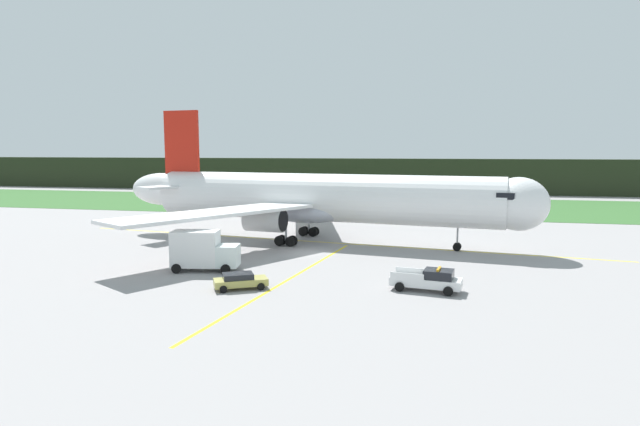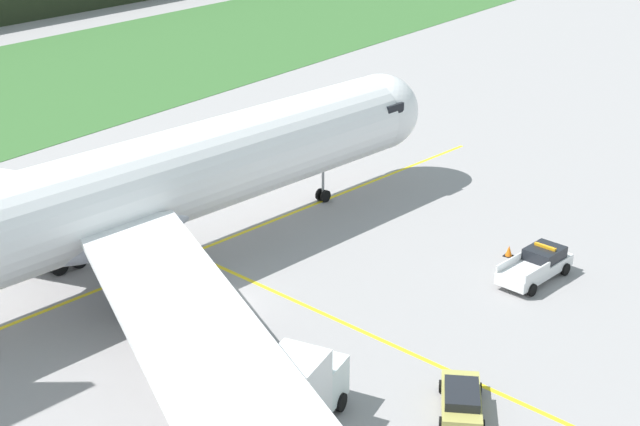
{
  "view_description": "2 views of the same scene",
  "coord_description": "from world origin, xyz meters",
  "px_view_note": "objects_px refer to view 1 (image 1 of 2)",
  "views": [
    {
      "loc": [
        13.66,
        -55.43,
        11.33
      ],
      "look_at": [
        0.34,
        5.35,
        3.77
      ],
      "focal_mm": 29.66,
      "sensor_mm": 36.0,
      "label": 1
    },
    {
      "loc": [
        -33.83,
        -30.8,
        24.36
      ],
      "look_at": [
        5.4,
        -2.74,
        4.45
      ],
      "focal_mm": 50.28,
      "sensor_mm": 36.0,
      "label": 2
    }
  ],
  "objects_px": {
    "catering_truck": "(202,250)",
    "airliner": "(318,199)",
    "ops_pickup_truck": "(429,280)",
    "apron_cone": "(453,280)",
    "staff_car": "(240,280)"
  },
  "relations": [
    {
      "from": "catering_truck",
      "to": "staff_car",
      "type": "bearing_deg",
      "value": -43.03
    },
    {
      "from": "staff_car",
      "to": "ops_pickup_truck",
      "type": "bearing_deg",
      "value": 10.13
    },
    {
      "from": "catering_truck",
      "to": "apron_cone",
      "type": "xyz_separation_m",
      "value": [
        22.74,
        0.02,
        -1.59
      ]
    },
    {
      "from": "ops_pickup_truck",
      "to": "apron_cone",
      "type": "relative_size",
      "value": 8.08
    },
    {
      "from": "airliner",
      "to": "staff_car",
      "type": "bearing_deg",
      "value": -93.5
    },
    {
      "from": "airliner",
      "to": "catering_truck",
      "type": "xyz_separation_m",
      "value": [
        -7.12,
        -17.38,
        -3.38
      ]
    },
    {
      "from": "catering_truck",
      "to": "airliner",
      "type": "bearing_deg",
      "value": 67.73
    },
    {
      "from": "airliner",
      "to": "apron_cone",
      "type": "xyz_separation_m",
      "value": [
        15.63,
        -17.36,
        -4.97
      ]
    },
    {
      "from": "ops_pickup_truck",
      "to": "staff_car",
      "type": "relative_size",
      "value": 1.26
    },
    {
      "from": "apron_cone",
      "to": "ops_pickup_truck",
      "type": "bearing_deg",
      "value": -126.69
    },
    {
      "from": "catering_truck",
      "to": "ops_pickup_truck",
      "type": "bearing_deg",
      "value": -7.32
    },
    {
      "from": "airliner",
      "to": "ops_pickup_truck",
      "type": "xyz_separation_m",
      "value": [
        13.62,
        -20.05,
        -4.41
      ]
    },
    {
      "from": "airliner",
      "to": "catering_truck",
      "type": "distance_m",
      "value": 19.09
    },
    {
      "from": "airliner",
      "to": "ops_pickup_truck",
      "type": "height_order",
      "value": "airliner"
    },
    {
      "from": "ops_pickup_truck",
      "to": "staff_car",
      "type": "bearing_deg",
      "value": -169.87
    }
  ]
}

